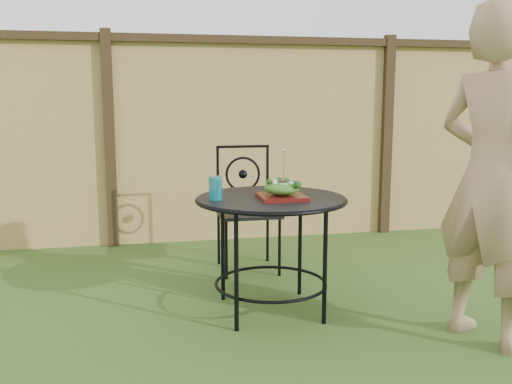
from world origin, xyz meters
The scene contains 9 objects.
ground centered at (0.00, 0.00, 0.00)m, with size 60.00×60.00×0.00m, color #294A17.
fence centered at (0.00, 2.19, 0.95)m, with size 8.00×0.12×1.90m.
patio_table centered at (-0.28, 0.31, 0.59)m, with size 0.92×0.92×0.72m.
patio_chair centered at (-0.25, 1.24, 0.50)m, with size 0.46×0.46×0.95m.
diner centered at (0.78, -0.34, 0.91)m, with size 0.66×0.43×1.81m, color #A4805D.
salad_plate centered at (-0.23, 0.24, 0.74)m, with size 0.27×0.27×0.02m, color #43090D.
salad centered at (-0.23, 0.24, 0.79)m, with size 0.21×0.21×0.08m, color #235614.
fork centered at (-0.22, 0.24, 0.92)m, with size 0.01×0.01×0.18m, color silver.
drinking_glass centered at (-0.62, 0.28, 0.79)m, with size 0.08×0.08×0.14m, color #0B697F.
Camera 1 is at (-1.06, -3.00, 1.32)m, focal length 40.00 mm.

